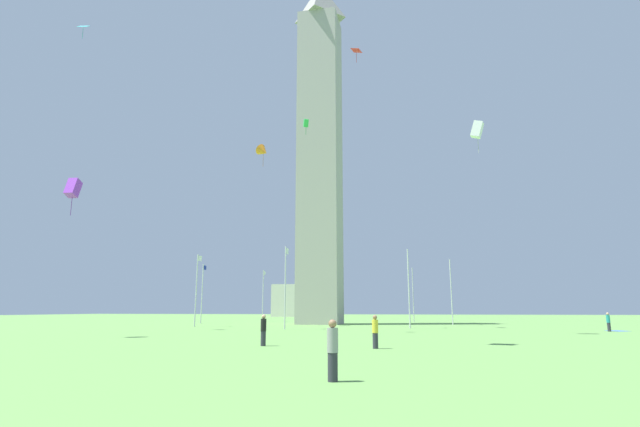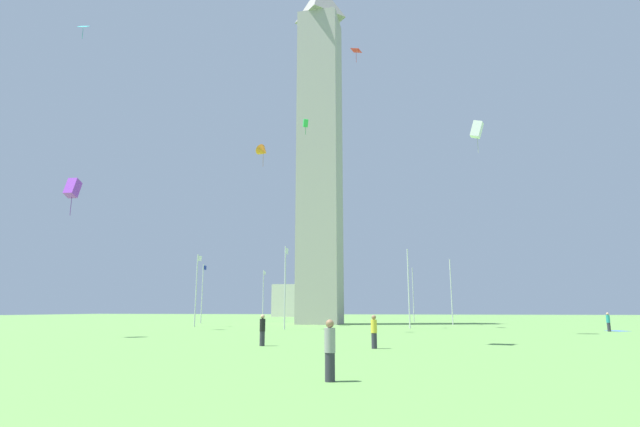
{
  "view_description": "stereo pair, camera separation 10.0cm",
  "coord_description": "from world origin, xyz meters",
  "px_view_note": "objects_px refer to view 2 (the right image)",
  "views": [
    {
      "loc": [
        -66.5,
        -13.9,
        2.03
      ],
      "look_at": [
        0.0,
        0.0,
        15.56
      ],
      "focal_mm": 27.04,
      "sensor_mm": 36.0,
      "label": 1
    },
    {
      "loc": [
        -66.48,
        -14.0,
        2.03
      ],
      "look_at": [
        0.0,
        0.0,
        15.56
      ],
      "focal_mm": 27.04,
      "sensor_mm": 36.0,
      "label": 2
    }
  ],
  "objects_px": {
    "person_teal_shirt": "(608,322)",
    "picnic_blanket_near_first_person": "(618,331)",
    "flagpole_ne": "(263,293)",
    "kite_white_box": "(477,130)",
    "kite_orange_delta": "(263,151)",
    "kite_cyan_diamond": "(83,27)",
    "flagpole_nw": "(413,292)",
    "flagpole_s": "(285,283)",
    "flagpole_n": "(341,294)",
    "kite_red_diamond": "(356,51)",
    "flagpole_e": "(202,291)",
    "kite_green_box": "(306,123)",
    "flagpole_w": "(451,289)",
    "person_yellow_shirt": "(374,332)",
    "flagpole_sw": "(408,284)",
    "distant_building": "(299,301)",
    "obelisk_monument": "(320,142)",
    "flagpole_se": "(196,287)",
    "person_gray_shirt": "(330,350)",
    "kite_purple_box": "(73,188)",
    "person_black_shirt": "(262,330)"
  },
  "relations": [
    {
      "from": "flagpole_n",
      "to": "flagpole_se",
      "type": "distance_m",
      "value": 32.73
    },
    {
      "from": "flagpole_nw",
      "to": "person_black_shirt",
      "type": "distance_m",
      "value": 53.02
    },
    {
      "from": "person_black_shirt",
      "to": "distant_building",
      "type": "bearing_deg",
      "value": -22.22
    },
    {
      "from": "obelisk_monument",
      "to": "flagpole_n",
      "type": "relative_size",
      "value": 6.15
    },
    {
      "from": "flagpole_s",
      "to": "person_teal_shirt",
      "type": "distance_m",
      "value": 31.02
    },
    {
      "from": "flagpole_sw",
      "to": "person_teal_shirt",
      "type": "height_order",
      "value": "flagpole_sw"
    },
    {
      "from": "kite_orange_delta",
      "to": "kite_cyan_diamond",
      "type": "distance_m",
      "value": 24.47
    },
    {
      "from": "person_gray_shirt",
      "to": "kite_purple_box",
      "type": "relative_size",
      "value": 0.59
    },
    {
      "from": "flagpole_sw",
      "to": "kite_cyan_diamond",
      "type": "xyz_separation_m",
      "value": [
        -12.62,
        33.81,
        27.75
      ]
    },
    {
      "from": "flagpole_nw",
      "to": "flagpole_sw",
      "type": "bearing_deg",
      "value": 180.0
    },
    {
      "from": "flagpole_nw",
      "to": "kite_purple_box",
      "type": "height_order",
      "value": "kite_purple_box"
    },
    {
      "from": "obelisk_monument",
      "to": "person_gray_shirt",
      "type": "distance_m",
      "value": 59.33
    },
    {
      "from": "flagpole_nw",
      "to": "person_teal_shirt",
      "type": "xyz_separation_m",
      "value": [
        -28.85,
        -18.23,
        -3.82
      ]
    },
    {
      "from": "kite_purple_box",
      "to": "kite_white_box",
      "type": "xyz_separation_m",
      "value": [
        11.12,
        -31.38,
        6.48
      ]
    },
    {
      "from": "kite_red_diamond",
      "to": "distant_building",
      "type": "bearing_deg",
      "value": 18.68
    },
    {
      "from": "person_yellow_shirt",
      "to": "kite_green_box",
      "type": "relative_size",
      "value": 1.09
    },
    {
      "from": "flagpole_ne",
      "to": "flagpole_s",
      "type": "bearing_deg",
      "value": -157.5
    },
    {
      "from": "person_gray_shirt",
      "to": "kite_cyan_diamond",
      "type": "relative_size",
      "value": 0.96
    },
    {
      "from": "flagpole_ne",
      "to": "distant_building",
      "type": "relative_size",
      "value": 0.45
    },
    {
      "from": "flagpole_nw",
      "to": "person_teal_shirt",
      "type": "bearing_deg",
      "value": -147.71
    },
    {
      "from": "flagpole_sw",
      "to": "flagpole_nw",
      "type": "relative_size",
      "value": 1.0
    },
    {
      "from": "flagpole_sw",
      "to": "flagpole_ne",
      "type": "bearing_deg",
      "value": 45.0
    },
    {
      "from": "flagpole_nw",
      "to": "kite_green_box",
      "type": "bearing_deg",
      "value": 166.68
    },
    {
      "from": "person_black_shirt",
      "to": "kite_green_box",
      "type": "relative_size",
      "value": 1.1
    },
    {
      "from": "flagpole_sw",
      "to": "kite_purple_box",
      "type": "distance_m",
      "value": 34.12
    },
    {
      "from": "flagpole_se",
      "to": "flagpole_sw",
      "type": "height_order",
      "value": "same"
    },
    {
      "from": "flagpole_e",
      "to": "picnic_blanket_near_first_person",
      "type": "bearing_deg",
      "value": -106.54
    },
    {
      "from": "flagpole_se",
      "to": "kite_purple_box",
      "type": "distance_m",
      "value": 23.64
    },
    {
      "from": "flagpole_e",
      "to": "kite_green_box",
      "type": "height_order",
      "value": "kite_green_box"
    },
    {
      "from": "flagpole_nw",
      "to": "kite_green_box",
      "type": "height_order",
      "value": "kite_green_box"
    },
    {
      "from": "kite_green_box",
      "to": "kite_white_box",
      "type": "height_order",
      "value": "kite_green_box"
    },
    {
      "from": "flagpole_n",
      "to": "kite_green_box",
      "type": "height_order",
      "value": "kite_green_box"
    },
    {
      "from": "obelisk_monument",
      "to": "person_black_shirt",
      "type": "bearing_deg",
      "value": -172.77
    },
    {
      "from": "flagpole_se",
      "to": "person_yellow_shirt",
      "type": "bearing_deg",
      "value": -139.38
    },
    {
      "from": "person_teal_shirt",
      "to": "picnic_blanket_near_first_person",
      "type": "height_order",
      "value": "person_teal_shirt"
    },
    {
      "from": "flagpole_n",
      "to": "distant_building",
      "type": "bearing_deg",
      "value": 21.87
    },
    {
      "from": "flagpole_s",
      "to": "kite_orange_delta",
      "type": "bearing_deg",
      "value": 33.85
    },
    {
      "from": "flagpole_n",
      "to": "kite_red_diamond",
      "type": "relative_size",
      "value": 4.84
    },
    {
      "from": "flagpole_ne",
      "to": "flagpole_sw",
      "type": "relative_size",
      "value": 1.0
    },
    {
      "from": "kite_orange_delta",
      "to": "kite_green_box",
      "type": "bearing_deg",
      "value": -148.34
    },
    {
      "from": "kite_orange_delta",
      "to": "flagpole_ne",
      "type": "bearing_deg",
      "value": 17.54
    },
    {
      "from": "obelisk_monument",
      "to": "person_black_shirt",
      "type": "distance_m",
      "value": 47.51
    },
    {
      "from": "obelisk_monument",
      "to": "kite_cyan_diamond",
      "type": "distance_m",
      "value": 33.45
    },
    {
      "from": "flagpole_se",
      "to": "flagpole_s",
      "type": "xyz_separation_m",
      "value": [
        -5.19,
        -12.53,
        0.0
      ]
    },
    {
      "from": "obelisk_monument",
      "to": "person_black_shirt",
      "type": "relative_size",
      "value": 30.33
    },
    {
      "from": "kite_orange_delta",
      "to": "kite_white_box",
      "type": "height_order",
      "value": "kite_orange_delta"
    },
    {
      "from": "flagpole_w",
      "to": "person_yellow_shirt",
      "type": "distance_m",
      "value": 41.1
    },
    {
      "from": "flagpole_ne",
      "to": "kite_white_box",
      "type": "bearing_deg",
      "value": -139.04
    },
    {
      "from": "flagpole_sw",
      "to": "kite_green_box",
      "type": "bearing_deg",
      "value": 143.84
    },
    {
      "from": "distant_building",
      "to": "picnic_blanket_near_first_person",
      "type": "relative_size",
      "value": 10.51
    }
  ]
}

